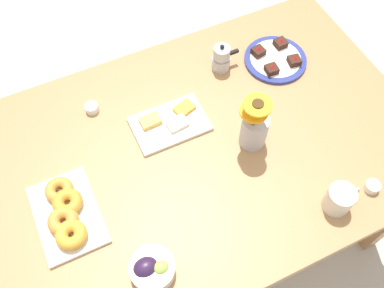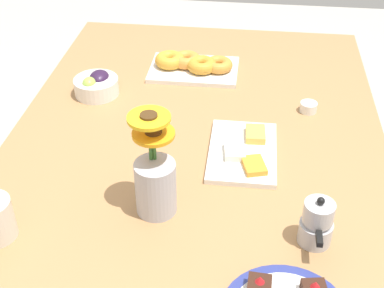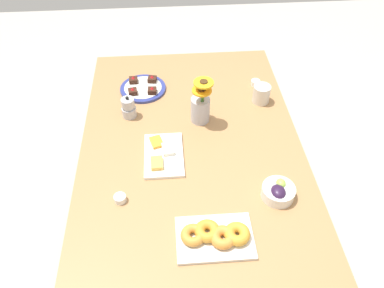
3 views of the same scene
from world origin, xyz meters
TOP-DOWN VIEW (x-y plane):
  - dining_table at (0.00, 0.00)m, footprint 1.60×1.00m
  - grape_bowl at (-0.28, -0.32)m, footprint 0.13×0.13m
  - cheese_platter at (-0.03, 0.13)m, footprint 0.26×0.17m
  - croissant_platter at (-0.45, -0.05)m, footprint 0.19×0.28m
  - jam_cup_honey at (-0.25, 0.30)m, footprint 0.05×0.05m
  - flower_vase at (0.20, -0.06)m, footprint 0.11×0.10m
  - moka_pot at (0.26, 0.29)m, footprint 0.11×0.07m

SIDE VIEW (x-z plane):
  - dining_table at x=0.00m, z-range 0.28..1.02m
  - cheese_platter at x=-0.03m, z-range 0.73..0.77m
  - jam_cup_honey at x=-0.25m, z-range 0.74..0.77m
  - croissant_platter at x=-0.45m, z-range 0.74..0.79m
  - grape_bowl at x=-0.28m, z-range 0.74..0.80m
  - moka_pot at x=0.26m, z-range 0.73..0.85m
  - flower_vase at x=0.20m, z-range 0.70..0.94m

